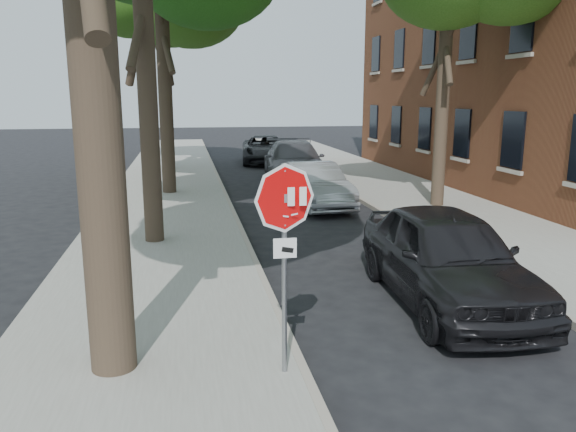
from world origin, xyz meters
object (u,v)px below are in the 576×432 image
(car_a, at_px, (446,256))
(tree_far, at_px, (159,13))
(car_b, at_px, (315,185))
(car_d, at_px, (265,149))
(car_c, at_px, (294,162))
(stop_sign, at_px, (285,229))

(car_a, bearing_deg, tree_far, 108.27)
(car_b, relative_size, car_d, 0.81)
(tree_far, relative_size, car_a, 1.94)
(car_d, bearing_deg, car_c, -82.71)
(car_a, bearing_deg, car_b, 94.53)
(stop_sign, relative_size, car_b, 0.61)
(car_a, height_order, car_c, car_c)
(tree_far, bearing_deg, car_b, -64.05)
(stop_sign, bearing_deg, car_c, 78.54)
(car_c, bearing_deg, car_b, -88.08)
(stop_sign, distance_m, car_a, 4.03)
(car_b, distance_m, car_c, 5.34)
(car_a, xyz_separation_m, car_b, (-0.25, 8.76, -0.12))
(car_a, xyz_separation_m, car_d, (-0.06, 21.13, -0.09))
(stop_sign, bearing_deg, tree_far, 95.46)
(car_c, bearing_deg, tree_far, 143.48)
(tree_far, bearing_deg, stop_sign, -84.54)
(tree_far, height_order, car_c, tree_far)
(car_d, bearing_deg, car_a, -84.00)
(car_c, xyz_separation_m, car_d, (-0.18, 7.04, -0.11))
(stop_sign, distance_m, tree_far, 21.88)
(tree_far, distance_m, car_c, 9.62)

